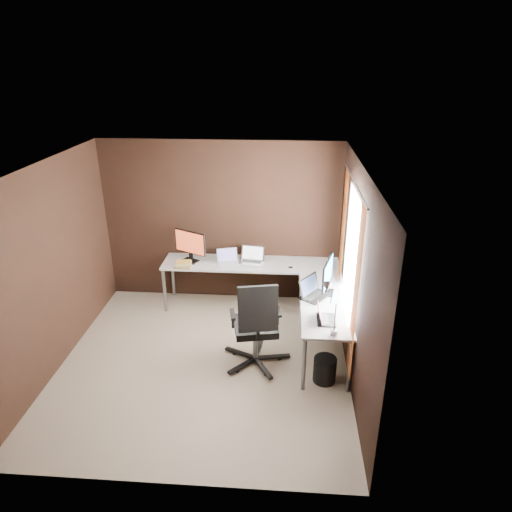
% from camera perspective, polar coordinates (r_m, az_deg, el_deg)
% --- Properties ---
extents(room, '(3.60, 3.60, 2.50)m').
position_cam_1_polar(room, '(5.35, -3.34, -1.89)').
color(room, tan).
rests_on(room, ground).
extents(desk, '(2.65, 2.25, 0.73)m').
position_cam_1_polar(desk, '(6.45, 2.29, -3.10)').
color(desk, white).
rests_on(desk, ground).
extents(drawer_pedestal, '(0.42, 0.50, 0.60)m').
position_cam_1_polar(drawer_pedestal, '(6.73, 7.29, -5.68)').
color(drawer_pedestal, white).
rests_on(drawer_pedestal, ground).
extents(monitor_left, '(0.50, 0.28, 0.47)m').
position_cam_1_polar(monitor_left, '(6.90, -8.23, 1.45)').
color(monitor_left, black).
rests_on(monitor_left, desk).
extents(monitor_right, '(0.20, 0.56, 0.47)m').
position_cam_1_polar(monitor_right, '(5.97, 8.92, -2.29)').
color(monitor_right, black).
rests_on(monitor_right, desk).
extents(laptop_white, '(0.36, 0.30, 0.21)m').
position_cam_1_polar(laptop_white, '(6.86, -3.55, -0.48)').
color(laptop_white, white).
rests_on(laptop_white, desk).
extents(laptop_silver, '(0.39, 0.31, 0.24)m').
position_cam_1_polar(laptop_silver, '(6.87, -0.52, -0.36)').
color(laptop_silver, silver).
rests_on(laptop_silver, desk).
extents(laptop_black_big, '(0.45, 0.47, 0.26)m').
position_cam_1_polar(laptop_black_big, '(5.96, 7.11, -4.49)').
color(laptop_black_big, black).
rests_on(laptop_black_big, desk).
extents(laptop_black_small, '(0.22, 0.31, 0.21)m').
position_cam_1_polar(laptop_black_small, '(5.46, 8.46, -7.55)').
color(laptop_black_small, black).
rests_on(laptop_black_small, desk).
extents(book_stack, '(0.25, 0.21, 0.08)m').
position_cam_1_polar(book_stack, '(6.81, -9.07, -1.04)').
color(book_stack, tan).
rests_on(book_stack, desk).
extents(mouse_left, '(0.11, 0.09, 0.04)m').
position_cam_1_polar(mouse_left, '(6.86, -7.98, -0.93)').
color(mouse_left, black).
rests_on(mouse_left, desk).
extents(mouse_corner, '(0.08, 0.05, 0.03)m').
position_cam_1_polar(mouse_corner, '(6.70, 4.34, -1.41)').
color(mouse_corner, black).
rests_on(mouse_corner, desk).
extents(desk_lamp, '(0.19, 0.23, 0.61)m').
position_cam_1_polar(desk_lamp, '(5.09, 9.18, -5.64)').
color(desk_lamp, slate).
rests_on(desk_lamp, desk).
extents(office_chair, '(0.67, 0.68, 1.19)m').
position_cam_1_polar(office_chair, '(5.76, -0.01, -10.47)').
color(office_chair, black).
rests_on(office_chair, ground).
extents(wastebasket, '(0.33, 0.33, 0.32)m').
position_cam_1_polar(wastebasket, '(5.66, 8.59, -13.85)').
color(wastebasket, black).
rests_on(wastebasket, ground).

